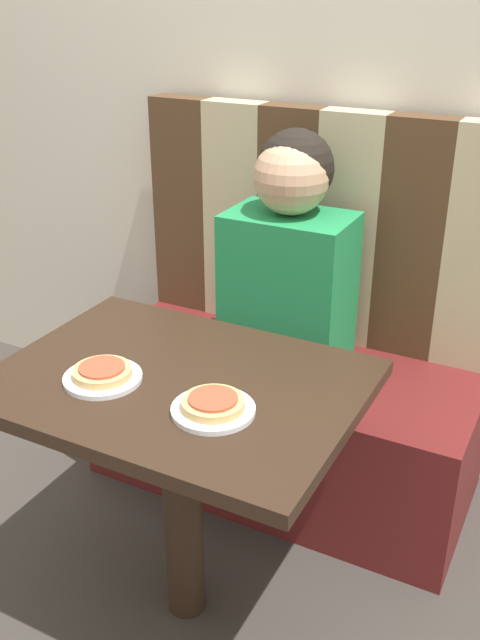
{
  "coord_description": "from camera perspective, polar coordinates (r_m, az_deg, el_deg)",
  "views": [
    {
      "loc": [
        0.79,
        -1.2,
        1.55
      ],
      "look_at": [
        0.0,
        0.32,
        0.73
      ],
      "focal_mm": 40.0,
      "sensor_mm": 36.0,
      "label": 1
    }
  ],
  "objects": [
    {
      "name": "dining_table",
      "position": [
        1.71,
        -4.91,
        -7.95
      ],
      "size": [
        0.84,
        0.63,
        0.72
      ],
      "color": "black",
      "rests_on": "ground_plane"
    },
    {
      "name": "plate_right",
      "position": [
        1.52,
        -2.16,
        -7.19
      ],
      "size": [
        0.18,
        0.18,
        0.01
      ],
      "color": "white",
      "rests_on": "dining_table"
    },
    {
      "name": "pizza_left",
      "position": [
        1.66,
        -10.97,
        -4.05
      ],
      "size": [
        0.14,
        0.14,
        0.03
      ],
      "color": "tan",
      "rests_on": "plate_left"
    },
    {
      "name": "pizza_right",
      "position": [
        1.51,
        -2.17,
        -6.63
      ],
      "size": [
        0.14,
        0.14,
        0.03
      ],
      "color": "tan",
      "rests_on": "plate_right"
    },
    {
      "name": "wall_back",
      "position": [
        2.31,
        7.88,
        19.21
      ],
      "size": [
        7.0,
        0.05,
        2.6
      ],
      "color": "beige",
      "rests_on": "ground_plane"
    },
    {
      "name": "person",
      "position": [
        2.12,
        4.0,
        5.39
      ],
      "size": [
        0.37,
        0.26,
        0.72
      ],
      "color": "#1E8447",
      "rests_on": "booth_seat"
    },
    {
      "name": "ground_plane",
      "position": [
        2.11,
        -4.26,
        -21.75
      ],
      "size": [
        12.0,
        12.0,
        0.0
      ],
      "primitive_type": "plane",
      "color": "#38332D"
    },
    {
      "name": "plate_left",
      "position": [
        1.67,
        -10.92,
        -4.58
      ],
      "size": [
        0.18,
        0.18,
        0.01
      ],
      "color": "white",
      "rests_on": "dining_table"
    },
    {
      "name": "booth_seat",
      "position": [
        2.38,
        3.53,
        -8.01
      ],
      "size": [
        1.21,
        0.56,
        0.46
      ],
      "color": "#5B1919",
      "rests_on": "ground_plane"
    },
    {
      "name": "booth_backrest",
      "position": [
        2.32,
        6.33,
        7.42
      ],
      "size": [
        1.21,
        0.09,
        0.74
      ],
      "color": "#4C331E",
      "rests_on": "booth_seat"
    }
  ]
}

